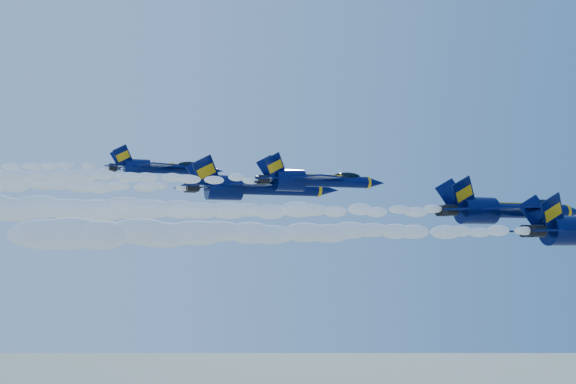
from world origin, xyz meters
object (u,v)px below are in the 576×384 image
object	(u,v)px
jet_second	(506,210)
jet_third	(315,180)
jet_fourth	(255,187)
jet_fifth	(160,168)

from	to	relation	value
jet_second	jet_third	bearing A→B (deg)	146.69
jet_third	jet_fourth	distance (m)	8.88
jet_fourth	jet_fifth	bearing A→B (deg)	136.22
jet_third	jet_fifth	world-z (taller)	jet_fifth
jet_third	jet_fourth	xyz separation A→B (m)	(-4.70, 7.53, -0.36)
jet_fifth	jet_fourth	bearing A→B (deg)	-43.78
jet_second	jet_third	size ratio (longest dim) A/B	1.18
jet_second	jet_fourth	size ratio (longest dim) A/B	0.95
jet_second	jet_fourth	distance (m)	29.20
jet_fourth	jet_fifth	world-z (taller)	jet_fifth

